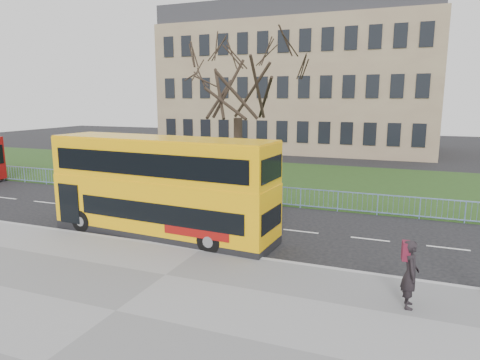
{
  "coord_description": "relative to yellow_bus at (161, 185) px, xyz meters",
  "views": [
    {
      "loc": [
        7.16,
        -15.65,
        5.88
      ],
      "look_at": [
        0.66,
        1.0,
        2.46
      ],
      "focal_mm": 32.0,
      "sensor_mm": 36.0,
      "label": 1
    }
  ],
  "objects": [
    {
      "name": "ground",
      "position": [
        2.46,
        0.26,
        -2.26
      ],
      "size": [
        120.0,
        120.0,
        0.0
      ],
      "primitive_type": "plane",
      "color": "black",
      "rests_on": "ground"
    },
    {
      "name": "grass_verge",
      "position": [
        2.46,
        14.56,
        -2.22
      ],
      "size": [
        80.0,
        15.4,
        0.08
      ],
      "primitive_type": "cube",
      "color": "#233C15",
      "rests_on": "ground"
    },
    {
      "name": "pedestrian",
      "position": [
        9.96,
        -3.3,
        -1.17
      ],
      "size": [
        0.53,
        0.75,
        1.94
      ],
      "primitive_type": "imported",
      "rotation": [
        0.0,
        0.0,
        1.67
      ],
      "color": "black",
      "rests_on": "pavement"
    },
    {
      "name": "yellow_bus",
      "position": [
        0.0,
        0.0,
        0.0
      ],
      "size": [
        10.2,
        3.09,
        4.22
      ],
      "rotation": [
        0.0,
        0.0,
        -0.07
      ],
      "color": "#FFB60A",
      "rests_on": "ground"
    },
    {
      "name": "civic_building",
      "position": [
        -2.54,
        35.26,
        4.74
      ],
      "size": [
        30.0,
        15.0,
        14.0
      ],
      "primitive_type": "cube",
      "color": "#886F56",
      "rests_on": "ground"
    },
    {
      "name": "pavement",
      "position": [
        2.46,
        -6.49,
        -2.2
      ],
      "size": [
        80.0,
        10.5,
        0.12
      ],
      "primitive_type": "cube",
      "color": "slate",
      "rests_on": "ground"
    },
    {
      "name": "guard_railing",
      "position": [
        2.46,
        6.86,
        -1.71
      ],
      "size": [
        40.0,
        0.12,
        1.1
      ],
      "primitive_type": null,
      "color": "#7B9ADB",
      "rests_on": "ground"
    },
    {
      "name": "kerb",
      "position": [
        2.46,
        -1.29,
        -2.19
      ],
      "size": [
        80.0,
        0.2,
        0.14
      ],
      "primitive_type": "cube",
      "color": "#9B9A9D",
      "rests_on": "ground"
    },
    {
      "name": "bare_tree",
      "position": [
        -0.54,
        10.26,
        3.27
      ],
      "size": [
        7.63,
        7.63,
        10.89
      ],
      "primitive_type": null,
      "color": "black",
      "rests_on": "grass_verge"
    }
  ]
}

